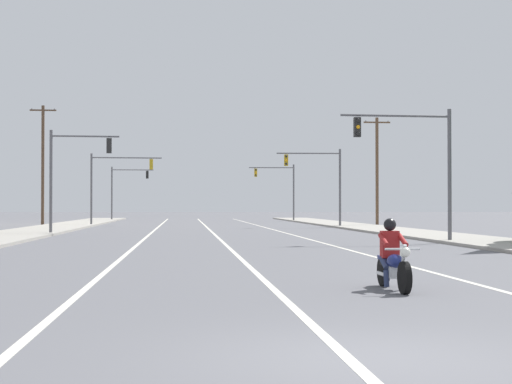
% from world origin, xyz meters
% --- Properties ---
extents(ground_plane, '(400.00, 400.00, 0.00)m').
position_xyz_m(ground_plane, '(0.00, 0.00, 0.00)').
color(ground_plane, '#5B5B60').
extents(lane_stripe_center, '(0.16, 100.00, 0.01)m').
position_xyz_m(lane_stripe_center, '(-0.28, 45.00, 0.00)').
color(lane_stripe_center, beige).
rests_on(lane_stripe_center, ground).
extents(lane_stripe_left, '(0.16, 100.00, 0.01)m').
position_xyz_m(lane_stripe_left, '(-4.16, 45.00, 0.00)').
color(lane_stripe_left, beige).
rests_on(lane_stripe_left, ground).
extents(lane_stripe_right, '(0.16, 100.00, 0.01)m').
position_xyz_m(lane_stripe_right, '(4.26, 45.00, 0.00)').
color(lane_stripe_right, beige).
rests_on(lane_stripe_right, ground).
extents(sidewalk_kerb_right, '(4.40, 110.00, 0.14)m').
position_xyz_m(sidewalk_kerb_right, '(11.67, 40.00, 0.07)').
color(sidewalk_kerb_right, '#9E998E').
rests_on(sidewalk_kerb_right, ground).
extents(sidewalk_kerb_left, '(4.40, 110.00, 0.14)m').
position_xyz_m(sidewalk_kerb_left, '(-11.67, 40.00, 0.07)').
color(sidewalk_kerb_left, '#9E998E').
rests_on(sidewalk_kerb_left, ground).
extents(motorcycle_with_rider, '(0.70, 2.19, 1.46)m').
position_xyz_m(motorcycle_with_rider, '(2.13, 7.15, 0.59)').
color(motorcycle_with_rider, black).
rests_on(motorcycle_with_rider, ground).
extents(traffic_signal_near_right, '(5.25, 0.53, 6.20)m').
position_xyz_m(traffic_signal_near_right, '(8.63, 27.09, 4.12)').
color(traffic_signal_near_right, '#56565B').
rests_on(traffic_signal_near_right, ground).
extents(traffic_signal_near_left, '(4.07, 0.46, 6.20)m').
position_xyz_m(traffic_signal_near_left, '(-8.82, 39.35, 4.05)').
color(traffic_signal_near_left, '#56565B').
rests_on(traffic_signal_near_left, ground).
extents(traffic_signal_mid_right, '(5.12, 0.38, 6.20)m').
position_xyz_m(traffic_signal_mid_right, '(8.72, 53.53, 4.11)').
color(traffic_signal_mid_right, '#56565B').
rests_on(traffic_signal_mid_right, ground).
extents(traffic_signal_mid_left, '(6.07, 0.55, 6.20)m').
position_xyz_m(traffic_signal_mid_left, '(-8.23, 60.77, 4.17)').
color(traffic_signal_mid_left, '#56565B').
rests_on(traffic_signal_mid_left, ground).
extents(traffic_signal_far_right, '(4.96, 0.37, 6.20)m').
position_xyz_m(traffic_signal_far_right, '(8.39, 77.49, 4.10)').
color(traffic_signal_far_right, '#56565B').
rests_on(traffic_signal_far_right, ground).
extents(traffic_signal_far_left, '(4.85, 0.41, 6.20)m').
position_xyz_m(traffic_signal_far_left, '(-8.99, 84.40, 4.10)').
color(traffic_signal_far_left, '#56565B').
rests_on(traffic_signal_far_left, ground).
extents(utility_pole_right_far, '(2.27, 0.26, 9.13)m').
position_xyz_m(utility_pole_right_far, '(14.08, 57.14, 4.78)').
color(utility_pole_right_far, brown).
rests_on(utility_pole_right_far, ground).
extents(utility_pole_left_far, '(2.23, 0.26, 10.27)m').
position_xyz_m(utility_pole_left_far, '(-14.11, 60.68, 5.35)').
color(utility_pole_left_far, '#4C3828').
rests_on(utility_pole_left_far, ground).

